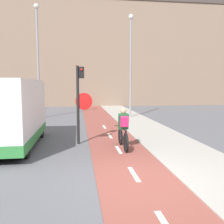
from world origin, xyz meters
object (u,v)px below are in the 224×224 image
object	(u,v)px
street_lamp_far	(38,51)
van	(8,114)
street_lamp_sidewalk	(131,56)
cyclist_near	(123,129)
traffic_light_pole	(80,96)

from	to	relation	value
street_lamp_far	van	xyz separation A→B (m)	(0.12, -8.36, -3.46)
street_lamp_sidewalk	cyclist_near	distance (m)	9.77
cyclist_near	van	bearing A→B (deg)	168.57
traffic_light_pole	van	world-z (taller)	traffic_light_pole
traffic_light_pole	van	xyz separation A→B (m)	(-2.69, -0.13, -0.67)
street_lamp_sidewalk	van	xyz separation A→B (m)	(-6.36, -7.94, -3.16)
traffic_light_pole	cyclist_near	world-z (taller)	traffic_light_pole
cyclist_near	van	world-z (taller)	van
traffic_light_pole	street_lamp_far	xyz separation A→B (m)	(-2.81, 8.23, 2.79)
street_lamp_far	traffic_light_pole	bearing A→B (deg)	-71.16
street_lamp_sidewalk	cyclist_near	xyz separation A→B (m)	(-2.12, -8.80, -3.69)
street_lamp_far	cyclist_near	xyz separation A→B (m)	(4.37, -9.22, -4.00)
traffic_light_pole	van	bearing A→B (deg)	-177.27
street_lamp_far	cyclist_near	size ratio (longest dim) A/B	4.31
street_lamp_far	van	world-z (taller)	street_lamp_far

